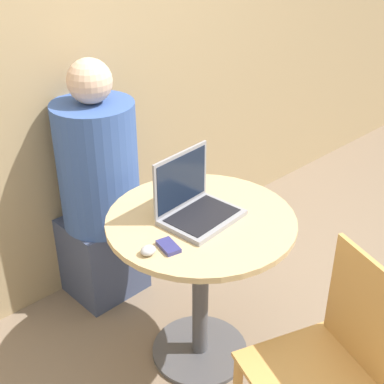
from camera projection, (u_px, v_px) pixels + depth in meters
ground_plane at (200, 351)px, 2.49m from camera, size 12.00×12.00×0.00m
back_wall at (69, 37)px, 2.39m from camera, size 7.00×0.05×2.60m
round_table at (201, 257)px, 2.22m from camera, size 0.76×0.76×0.73m
laptop at (195, 204)px, 2.11m from camera, size 0.32×0.26×0.26m
cell_phone at (168, 246)px, 1.94m from camera, size 0.08×0.11×0.02m
computer_mouse at (148, 250)px, 1.91m from camera, size 0.06×0.05×0.03m
chair_empty at (328, 368)px, 1.83m from camera, size 0.51×0.51×0.85m
person_seated at (94, 202)px, 2.66m from camera, size 0.38×0.59×1.25m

